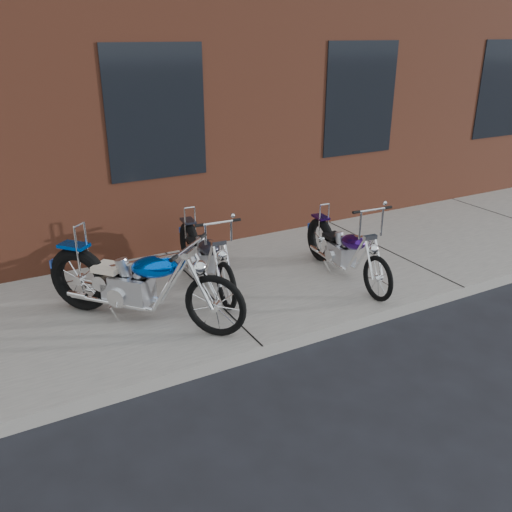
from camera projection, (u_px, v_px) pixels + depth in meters
ground at (263, 359)px, 5.75m from camera, size 120.00×120.00×0.00m
sidewalk at (206, 297)px, 6.95m from camera, size 22.00×3.00×0.15m
chopper_purple at (345, 252)px, 7.20m from camera, size 0.49×1.99×1.11m
chopper_blue at (139, 285)px, 6.05m from camera, size 1.73×1.94×1.08m
chopper_third at (205, 258)px, 7.00m from camera, size 0.49×2.02×1.03m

